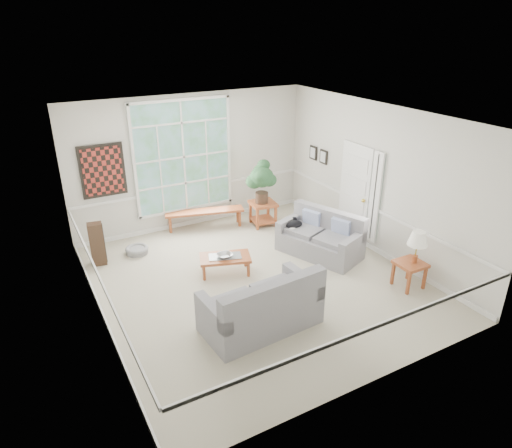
{
  "coord_description": "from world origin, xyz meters",
  "views": [
    {
      "loc": [
        -3.52,
        -6.35,
        4.43
      ],
      "look_at": [
        0.1,
        0.2,
        1.05
      ],
      "focal_mm": 32.0,
      "sensor_mm": 36.0,
      "label": 1
    }
  ],
  "objects": [
    {
      "name": "wall_right",
      "position": [
        2.75,
        0.0,
        1.5
      ],
      "size": [
        0.02,
        6.0,
        3.0
      ],
      "primitive_type": "cube",
      "color": "silver",
      "rests_on": "ground"
    },
    {
      "name": "wall_left",
      "position": [
        -2.75,
        0.0,
        1.5
      ],
      "size": [
        0.02,
        6.0,
        3.0
      ],
      "primitive_type": "cube",
      "color": "silver",
      "rests_on": "ground"
    },
    {
      "name": "end_table",
      "position": [
        1.35,
        2.13,
        0.28
      ],
      "size": [
        0.63,
        0.63,
        0.56
      ],
      "primitive_type": "cube",
      "rotation": [
        0.0,
        0.0,
        -0.13
      ],
      "color": "#984723",
      "rests_on": "floor"
    },
    {
      "name": "loveseat_right",
      "position": [
        1.63,
        0.29,
        0.45
      ],
      "size": [
        1.38,
        1.84,
        0.89
      ],
      "primitive_type": "cube",
      "rotation": [
        0.0,
        0.0,
        0.37
      ],
      "color": "gray",
      "rests_on": "floor"
    },
    {
      "name": "pet_bed",
      "position": [
        -1.63,
        2.15,
        0.07
      ],
      "size": [
        0.54,
        0.54,
        0.14
      ],
      "primitive_type": "cylinder",
      "rotation": [
        0.0,
        0.0,
        0.17
      ],
      "color": "gray",
      "rests_on": "floor"
    },
    {
      "name": "floor_speaker",
      "position": [
        -2.4,
        2.06,
        0.44
      ],
      "size": [
        0.3,
        0.25,
        0.87
      ],
      "primitive_type": "cube",
      "rotation": [
        0.0,
        0.0,
        -0.15
      ],
      "color": "#362418",
      "rests_on": "floor"
    },
    {
      "name": "wall_back",
      "position": [
        0.0,
        3.0,
        1.5
      ],
      "size": [
        5.5,
        0.02,
        3.0
      ],
      "primitive_type": "cube",
      "color": "silver",
      "rests_on": "ground"
    },
    {
      "name": "wall_frame_far",
      "position": [
        2.71,
        2.15,
        1.55
      ],
      "size": [
        0.04,
        0.26,
        0.32
      ],
      "primitive_type": "cube",
      "color": "black",
      "rests_on": "wall_right"
    },
    {
      "name": "coffee_table",
      "position": [
        -0.38,
        0.53,
        0.18
      ],
      "size": [
        1.06,
        0.8,
        0.35
      ],
      "primitive_type": "cube",
      "rotation": [
        0.0,
        0.0,
        -0.34
      ],
      "color": "#984723",
      "rests_on": "floor"
    },
    {
      "name": "houseplant",
      "position": [
        1.31,
        2.13,
        1.07
      ],
      "size": [
        0.66,
        0.66,
        1.01
      ],
      "primitive_type": null,
      "rotation": [
        0.0,
        0.0,
        0.14
      ],
      "color": "#26502D",
      "rests_on": "end_table"
    },
    {
      "name": "door_sidelight",
      "position": [
        2.71,
        -0.03,
        1.15
      ],
      "size": [
        0.08,
        0.26,
        1.9
      ],
      "primitive_type": "cube",
      "color": "white",
      "rests_on": "wall_right"
    },
    {
      "name": "ceiling",
      "position": [
        0.0,
        0.0,
        3.0
      ],
      "size": [
        5.5,
        6.0,
        0.02
      ],
      "primitive_type": "cube",
      "color": "white",
      "rests_on": "ground"
    },
    {
      "name": "side_table",
      "position": [
        2.3,
        -1.49,
        0.25
      ],
      "size": [
        0.49,
        0.49,
        0.49
      ],
      "primitive_type": "cube",
      "rotation": [
        0.0,
        0.0,
        -0.02
      ],
      "color": "#984723",
      "rests_on": "floor"
    },
    {
      "name": "window_back",
      "position": [
        -0.2,
        2.96,
        1.65
      ],
      "size": [
        2.3,
        0.08,
        2.4
      ],
      "primitive_type": "cube",
      "color": "white",
      "rests_on": "wall_back"
    },
    {
      "name": "window_bench",
      "position": [
        0.1,
        2.65,
        0.21
      ],
      "size": [
        1.82,
        0.82,
        0.42
      ],
      "primitive_type": "cube",
      "rotation": [
        0.0,
        0.0,
        -0.27
      ],
      "color": "#984723",
      "rests_on": "floor"
    },
    {
      "name": "wall_front",
      "position": [
        0.0,
        -3.0,
        1.5
      ],
      "size": [
        5.5,
        0.02,
        3.0
      ],
      "primitive_type": "cube",
      "color": "silver",
      "rests_on": "ground"
    },
    {
      "name": "loveseat_front",
      "position": [
        -0.6,
        -1.22,
        0.49
      ],
      "size": [
        1.86,
        1.05,
        0.97
      ],
      "primitive_type": "cube",
      "rotation": [
        0.0,
        0.0,
        0.07
      ],
      "color": "gray",
      "rests_on": "floor"
    },
    {
      "name": "cat",
      "position": [
        1.33,
        0.8,
        0.54
      ],
      "size": [
        0.45,
        0.45,
        0.18
      ],
      "primitive_type": "ellipsoid",
      "rotation": [
        0.0,
        0.0,
        0.75
      ],
      "color": "black",
      "rests_on": "loveseat_right"
    },
    {
      "name": "wall_frame_near",
      "position": [
        2.71,
        1.75,
        1.55
      ],
      "size": [
        0.04,
        0.26,
        0.32
      ],
      "primitive_type": "cube",
      "color": "black",
      "rests_on": "wall_right"
    },
    {
      "name": "entry_door",
      "position": [
        2.71,
        0.6,
        1.05
      ],
      "size": [
        0.08,
        0.9,
        2.1
      ],
      "primitive_type": "cube",
      "color": "white",
      "rests_on": "floor"
    },
    {
      "name": "floor",
      "position": [
        0.0,
        0.0,
        -0.01
      ],
      "size": [
        5.5,
        6.0,
        0.01
      ],
      "primitive_type": "cube",
      "color": "#ADA590",
      "rests_on": "ground"
    },
    {
      "name": "table_lamp",
      "position": [
        2.36,
        -1.51,
        0.79
      ],
      "size": [
        0.45,
        0.45,
        0.6
      ],
      "primitive_type": null,
      "rotation": [
        0.0,
        0.0,
        0.4
      ],
      "color": "white",
      "rests_on": "side_table"
    },
    {
      "name": "pewter_bowl",
      "position": [
        -0.4,
        0.51,
        0.39
      ],
      "size": [
        0.36,
        0.36,
        0.08
      ],
      "primitive_type": "imported",
      "rotation": [
        0.0,
        0.0,
        0.07
      ],
      "color": "#9C9CA1",
      "rests_on": "coffee_table"
    },
    {
      "name": "wall_art",
      "position": [
        -1.95,
        2.95,
        1.6
      ],
      "size": [
        0.9,
        0.06,
        1.1
      ],
      "primitive_type": "cube",
      "color": "#5B1D18",
      "rests_on": "wall_back"
    }
  ]
}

